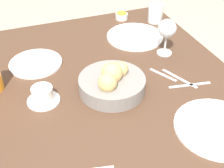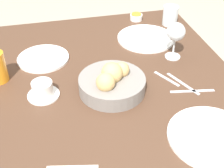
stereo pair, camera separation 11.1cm
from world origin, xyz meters
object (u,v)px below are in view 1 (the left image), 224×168
Objects in this scene: water_tumbler at (155,13)px; jam_bowl_honey at (122,16)px; plate_near_right at (135,36)px; spoon_coffee at (163,75)px; plate_near_left at (217,128)px; fork_silver at (179,78)px; knife_silver at (190,85)px; wine_glass at (167,30)px; coffee_cup at (43,95)px; plate_far_center at (36,63)px; bread_basket at (112,83)px.

jam_bowl_honey is at bearing 59.05° from water_tumbler.
spoon_coffee is (-0.31, 0.02, -0.00)m from plate_near_right.
water_tumbler is at bearing -12.16° from plate_near_left.
fork_silver is at bearing -175.75° from plate_near_right.
plate_near_left is 0.23m from knife_silver.
wine_glass reaches higher than spoon_coffee.
water_tumbler is 0.50m from fork_silver.
coffee_cup reaches higher than knife_silver.
water_tumbler reaches higher than knife_silver.
knife_silver is (-0.61, -0.03, -0.01)m from jam_bowl_honey.
plate_near_left is at bearing -176.14° from spoon_coffee.
water_tumbler is at bearing -54.00° from plate_near_right.
wine_glass is (-0.11, -0.53, 0.11)m from plate_far_center.
wine_glass reaches higher than plate_far_center.
fork_silver is (-0.02, -0.27, -0.04)m from bread_basket.
wine_glass is 0.39m from jam_bowl_honey.
plate_near_right is 2.80× the size of water_tumbler.
knife_silver is at bearing 167.06° from water_tumbler.
bread_basket is at bearing 85.82° from fork_silver.
wine_glass is 2.51× the size of jam_bowl_honey.
coffee_cup reaches higher than fork_silver.
water_tumbler is 0.17m from jam_bowl_honey.
plate_near_right is at bearing -57.53° from coffee_cup.
jam_bowl_honey is at bearing 1.07° from fork_silver.
knife_silver is at bearing -145.90° from spoon_coffee.
knife_silver is (-0.52, 0.12, -0.05)m from water_tumbler.
plate_far_center is (0.57, 0.47, 0.00)m from plate_near_left.
jam_bowl_honey is (0.21, -0.02, 0.01)m from plate_near_right.
water_tumbler is 0.83× the size of spoon_coffee.
bread_basket reaches higher than coffee_cup.
bread_basket is at bearing -97.16° from coffee_cup.
bread_basket is 0.24m from coffee_cup.
plate_far_center is 0.51m from spoon_coffee.
water_tumbler is at bearing -73.85° from plate_far_center.
plate_near_right reaches higher than fork_silver.
plate_near_left is 0.74m from plate_far_center.
plate_far_center is at bearing -3.22° from coffee_cup.
plate_far_center reaches higher than knife_silver.
water_tumbler is (0.12, -0.16, 0.04)m from plate_near_right.
bread_basket is 1.48× the size of knife_silver.
bread_basket is 0.88× the size of plate_near_left.
wine_glass reaches higher than bread_basket.
bread_basket is 3.84× the size of jam_bowl_honey.
bread_basket is 0.22m from spoon_coffee.
plate_near_right is at bearing 5.81° from knife_silver.
plate_near_left is 4.34× the size of jam_bowl_honey.
plate_near_left reaches higher than knife_silver.
wine_glass is at bearing -173.28° from jam_bowl_honey.
wine_glass is 0.22m from fork_silver.
jam_bowl_honey is (0.09, 0.15, -0.03)m from water_tumbler.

